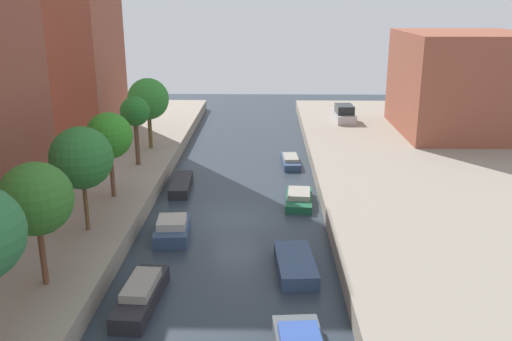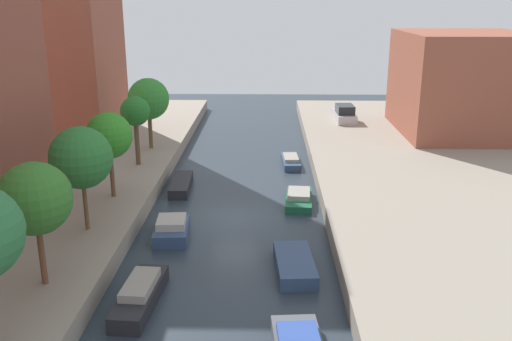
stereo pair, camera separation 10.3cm
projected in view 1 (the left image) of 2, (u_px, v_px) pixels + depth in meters
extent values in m
plane|color=#28333D|center=(235.00, 218.00, 31.31)|extent=(84.00, 84.00, 0.00)
cube|color=gray|center=(503.00, 211.00, 30.88)|extent=(20.00, 64.00, 1.00)
cube|color=brown|center=(462.00, 83.00, 46.01)|extent=(10.00, 11.66, 8.26)
cylinder|color=brown|center=(43.00, 254.00, 21.68)|extent=(0.24, 0.24, 2.61)
sphere|color=#337228|center=(36.00, 199.00, 21.00)|extent=(2.84, 2.84, 2.84)
cylinder|color=brown|center=(86.00, 204.00, 26.85)|extent=(0.21, 0.21, 2.61)
sphere|color=#2A7130|center=(81.00, 158.00, 26.15)|extent=(3.00, 3.00, 3.00)
cylinder|color=brown|center=(112.00, 174.00, 31.40)|extent=(0.25, 0.25, 2.66)
sphere|color=#318C25|center=(109.00, 136.00, 30.72)|extent=(2.61, 2.61, 2.61)
cylinder|color=brown|center=(137.00, 143.00, 37.38)|extent=(0.32, 0.32, 3.00)
sphere|color=#246F27|center=(135.00, 111.00, 36.72)|extent=(1.98, 1.98, 1.98)
cylinder|color=brown|center=(150.00, 131.00, 41.54)|extent=(0.29, 0.29, 2.70)
sphere|color=#2F812D|center=(148.00, 99.00, 40.82)|extent=(3.06, 3.06, 3.06)
cube|color=#B7B7BC|center=(344.00, 117.00, 51.18)|extent=(1.88, 4.22, 0.78)
cube|color=#1E2328|center=(344.00, 109.00, 50.65)|extent=(1.60, 2.34, 0.76)
cube|color=#232328|center=(141.00, 297.00, 22.30)|extent=(1.57, 4.54, 0.68)
cube|color=gray|center=(141.00, 285.00, 22.27)|extent=(1.25, 2.52, 0.35)
cube|color=#33476B|center=(172.00, 231.00, 28.62)|extent=(1.91, 3.20, 0.67)
cube|color=#B2ADA3|center=(172.00, 222.00, 28.45)|extent=(1.56, 1.80, 0.39)
cube|color=#232328|center=(181.00, 185.00, 35.83)|extent=(1.38, 4.27, 0.63)
cube|color=#2D4C9E|center=(301.00, 339.00, 18.97)|extent=(1.57, 2.06, 0.23)
cube|color=#33476B|center=(295.00, 265.00, 25.08)|extent=(1.93, 3.94, 0.65)
cube|color=#195638|center=(299.00, 200.00, 33.35)|extent=(1.79, 3.67, 0.45)
cube|color=gray|center=(299.00, 193.00, 33.37)|extent=(1.45, 2.05, 0.31)
cube|color=#33476B|center=(290.00, 161.00, 41.19)|extent=(1.41, 3.83, 0.48)
cube|color=gray|center=(291.00, 157.00, 40.93)|extent=(1.14, 2.12, 0.23)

